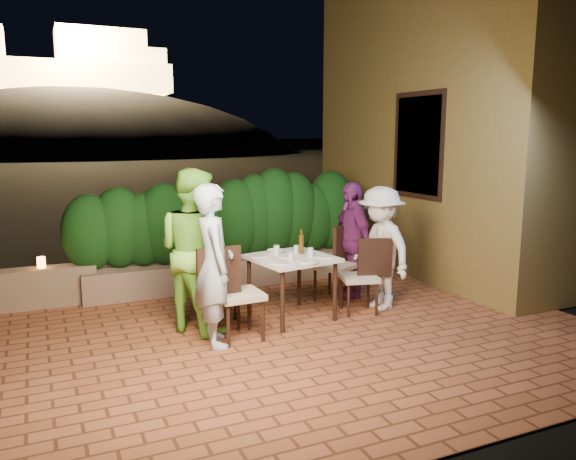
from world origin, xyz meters
TOP-DOWN VIEW (x-y plane):
  - ground at (0.00, 0.00)m, footprint 400.00×400.00m
  - terrace_floor at (0.00, 0.50)m, footprint 7.00×6.00m
  - building_wall at (3.60, 2.00)m, footprint 1.60×5.00m
  - window_pane at (2.82, 1.50)m, footprint 0.08×1.00m
  - window_frame at (2.81, 1.50)m, footprint 0.06×1.15m
  - planter at (0.20, 2.30)m, footprint 4.20×0.55m
  - hedge at (0.20, 2.30)m, footprint 4.00×0.70m
  - parapet at (-2.80, 2.30)m, footprint 2.20×0.30m
  - hill at (2.00, 60.00)m, footprint 52.00×40.00m
  - fortress at (2.00, 60.00)m, footprint 26.00×8.00m
  - dining_table at (0.34, 0.58)m, footprint 1.02×1.02m
  - plate_nw at (0.09, 0.32)m, footprint 0.21×0.21m
  - plate_sw at (-0.01, 0.74)m, footprint 0.20×0.20m
  - plate_ne at (0.69, 0.40)m, footprint 0.20×0.20m
  - plate_se at (0.55, 0.86)m, footprint 0.21×0.21m
  - plate_centre at (0.30, 0.59)m, footprint 0.23×0.23m
  - plate_front at (0.42, 0.25)m, footprint 0.24×0.24m
  - glass_nw at (0.24, 0.38)m, footprint 0.06×0.06m
  - glass_sw at (0.21, 0.73)m, footprint 0.07×0.07m
  - glass_ne at (0.54, 0.48)m, footprint 0.06×0.06m
  - glass_se at (0.47, 0.73)m, footprint 0.06×0.06m
  - beer_bottle at (0.51, 0.66)m, footprint 0.06×0.06m
  - bowl at (0.25, 0.83)m, footprint 0.24×0.24m
  - chair_left_front at (-0.45, 0.20)m, footprint 0.49×0.49m
  - chair_left_back at (-0.50, 0.67)m, footprint 0.52×0.52m
  - chair_right_front at (1.19, 0.45)m, footprint 0.52×0.52m
  - chair_right_back at (1.15, 0.99)m, footprint 0.62×0.62m
  - diner_blue at (-0.73, 0.15)m, footprint 0.46×0.65m
  - diner_green at (-0.80, 0.67)m, footprint 1.05×1.11m
  - diner_white at (1.51, 0.49)m, footprint 0.67×1.04m
  - diner_purple at (1.45, 1.08)m, footprint 0.43×0.93m
  - parapet_lamp at (-2.34, 2.30)m, footprint 0.10×0.10m

SIDE VIEW (x-z plane):
  - hill at x=2.00m, z-range -15.00..7.00m
  - terrace_floor at x=0.00m, z-range -0.15..0.00m
  - ground at x=0.00m, z-range -0.02..-0.02m
  - planter at x=0.20m, z-range 0.00..0.40m
  - parapet at x=-2.80m, z-range 0.00..0.50m
  - dining_table at x=0.34m, z-range 0.00..0.75m
  - chair_right_front at x=1.19m, z-range 0.00..0.92m
  - chair_left_back at x=-0.50m, z-range 0.00..0.94m
  - chair_right_back at x=1.15m, z-range 0.00..0.98m
  - chair_left_front at x=-0.45m, z-range 0.00..1.02m
  - parapet_lamp at x=-2.34m, z-range 0.50..0.64m
  - plate_sw at x=-0.01m, z-range 0.75..0.76m
  - plate_ne at x=0.69m, z-range 0.75..0.76m
  - plate_se at x=0.55m, z-range 0.75..0.76m
  - plate_nw at x=0.09m, z-range 0.75..0.76m
  - plate_centre at x=0.30m, z-range 0.75..0.76m
  - plate_front at x=0.42m, z-range 0.75..0.76m
  - diner_white at x=1.51m, z-range 0.00..1.53m
  - bowl at x=0.25m, z-range 0.75..0.80m
  - diner_purple at x=1.45m, z-range 0.00..1.55m
  - glass_se at x=0.47m, z-range 0.75..0.85m
  - glass_nw at x=0.24m, z-range 0.75..0.85m
  - glass_ne at x=0.54m, z-range 0.75..0.86m
  - glass_sw at x=0.21m, z-range 0.75..0.87m
  - diner_blue at x=-0.73m, z-range 0.00..1.68m
  - beer_bottle at x=0.51m, z-range 0.75..1.05m
  - diner_green at x=-0.80m, z-range 0.00..1.81m
  - hedge at x=0.20m, z-range 0.40..1.50m
  - window_pane at x=2.82m, z-range 1.30..2.70m
  - window_frame at x=2.81m, z-range 1.23..2.77m
  - building_wall at x=3.60m, z-range 0.00..5.00m
  - fortress at x=2.00m, z-range 6.50..14.50m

